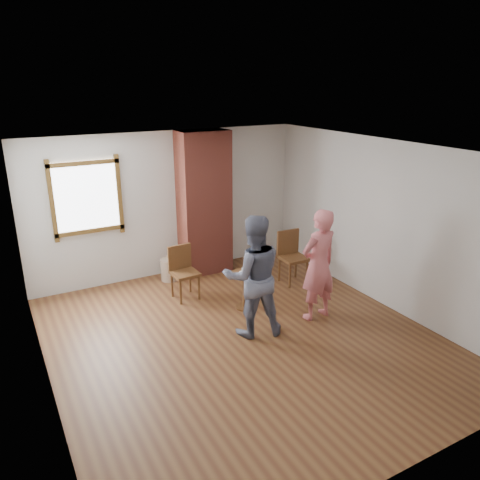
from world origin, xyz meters
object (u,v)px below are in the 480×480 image
Objects in this scene: side_table at (245,285)px; person_pink at (318,265)px; dining_chair_left at (183,269)px; dining_chair_right at (291,254)px; stoneware_crock at (169,270)px; man at (253,276)px.

side_table is 0.35× the size of person_pink.
side_table is (0.68, -0.85, -0.09)m from dining_chair_left.
dining_chair_right is at bearing 22.56° from side_table.
dining_chair_left reaches higher than stoneware_crock.
side_table is at bearing -68.21° from stoneware_crock.
man reaches higher than dining_chair_left.
dining_chair_right reaches higher than dining_chair_left.
side_table reaches higher than stoneware_crock.
man is 1.08m from person_pink.
person_pink is at bearing -106.09° from dining_chair_right.
man is 1.03× the size of person_pink.
stoneware_crock is 0.45× the size of dining_chair_left.
dining_chair_right is 1.39m from person_pink.
dining_chair_right is (1.91, -0.34, 0.03)m from dining_chair_left.
stoneware_crock is 0.23× the size of person_pink.
dining_chair_right is 1.55× the size of side_table.
side_table is (-1.23, -0.51, -0.12)m from dining_chair_right.
person_pink reaches higher than side_table.
stoneware_crock is 0.23× the size of man.
man is (0.37, -2.31, 0.67)m from stoneware_crock.
dining_chair_right reaches higher than stoneware_crock.
side_table is at bearing -93.85° from man.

